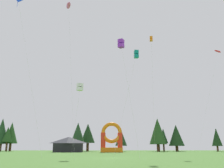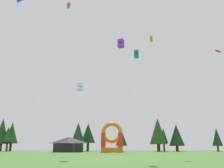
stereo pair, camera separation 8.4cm
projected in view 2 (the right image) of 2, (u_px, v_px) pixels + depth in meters
name	position (u px, v px, depth m)	size (l,w,h in m)	color
ground_plane	(112.00, 158.00, 33.37)	(120.00, 120.00, 0.00)	#47752D
kite_orange_box	(151.00, 39.00, 53.65)	(2.07, 10.66, 24.60)	orange
kite_white_box	(80.00, 87.00, 38.00)	(1.72, 2.12, 10.90)	white
kite_purple_box	(121.00, 44.00, 32.67)	(2.48, 1.58, 15.24)	purple
kite_teal_box	(136.00, 54.00, 36.54)	(3.77, 0.85, 15.29)	#0C7F7A
kite_red_parafoil	(218.00, 51.00, 66.53)	(9.92, 4.36, 26.70)	red
kite_pink_parafoil	(69.00, 6.00, 45.23)	(4.07, 10.90, 26.86)	#EA599E
inflatable_red_slide	(112.00, 141.00, 65.66)	(5.67, 4.24, 7.69)	orange
festival_tent	(69.00, 145.00, 65.41)	(7.33, 3.74, 3.91)	black
tree_row_1	(2.00, 131.00, 77.70)	(4.42, 4.42, 10.06)	#4C331E
tree_row_2	(8.00, 135.00, 76.57)	(3.18, 3.18, 7.34)	#4C331E
tree_row_3	(12.00, 133.00, 78.41)	(4.06, 4.06, 8.91)	#4C331E
tree_row_4	(78.00, 133.00, 73.47)	(4.12, 4.12, 8.37)	#4C331E
tree_row_5	(88.00, 133.00, 77.58)	(4.45, 4.45, 8.42)	#4C331E
tree_row_6	(121.00, 138.00, 75.63)	(3.60, 3.60, 6.47)	#4C331E
tree_row_7	(158.00, 131.00, 74.60)	(5.14, 5.14, 9.76)	#4C331E
tree_row_8	(164.00, 136.00, 76.09)	(2.69, 2.69, 6.87)	#4C331E
tree_row_9	(176.00, 135.00, 74.89)	(4.62, 4.62, 7.92)	#4C331E
tree_row_10	(217.00, 137.00, 74.34)	(3.00, 3.00, 6.78)	#4C331E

